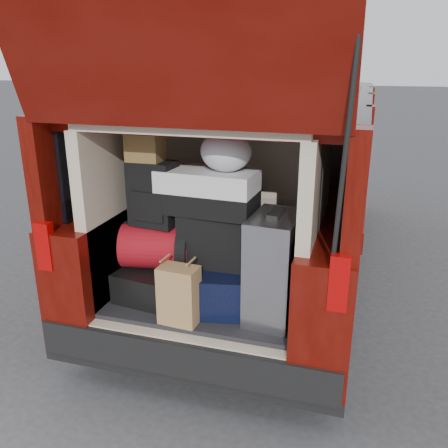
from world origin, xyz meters
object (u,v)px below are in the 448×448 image
Objects in this scene: silver_roller at (274,267)px; black_soft_case at (219,238)px; twotone_duffel at (208,191)px; red_duffel at (157,246)px; backpack at (153,194)px; navy_hardshell at (213,282)px; kraft_bag at (179,295)px; black_hardshell at (154,279)px.

black_soft_case is (-0.39, 0.11, 0.11)m from silver_roller.
red_duffel is at bearing -169.95° from twotone_duffel.
backpack reaches higher than silver_roller.
silver_roller is (0.42, -0.09, 0.20)m from navy_hardshell.
backpack reaches higher than kraft_bag.
navy_hardshell is 0.44m from red_duffel.
kraft_bag reaches higher than navy_hardshell.
twotone_duffel is (0.35, 0.04, 0.40)m from red_duffel.
twotone_duffel is (0.38, 0.04, 0.64)m from black_hardshell.
red_duffel reaches higher than navy_hardshell.
backpack is at bearing 178.81° from silver_roller.
silver_roller reaches higher than kraft_bag.
black_soft_case is at bearing 167.70° from silver_roller.
backpack reaches higher than twotone_duffel.
black_hardshell is 1.20× the size of backpack.
navy_hardshell is (0.42, 0.03, 0.03)m from black_hardshell.
kraft_bag is 0.67m from twotone_duffel.
twotone_duffel reaches higher than silver_roller.
kraft_bag is (-0.11, -0.33, 0.05)m from navy_hardshell.
navy_hardshell is at bearing -146.11° from black_soft_case.
silver_roller is 0.90m from backpack.
kraft_bag is at bearing -151.51° from silver_roller.
twotone_duffel is at bearing 10.34° from backpack.
silver_roller is at bearing -9.97° from twotone_duffel.
red_duffel is 0.43m from black_soft_case.
kraft_bag is (0.31, -0.31, 0.08)m from black_hardshell.
backpack is at bearing 171.07° from navy_hardshell.
kraft_bag is at bearing -119.41° from navy_hardshell.
backpack reaches higher than red_duffel.
silver_roller is at bearing 0.11° from backpack.
kraft_bag is at bearing -98.65° from twotone_duffel.
navy_hardshell is at bearing -6.17° from red_duffel.
backpack is (-0.40, -0.02, 0.58)m from navy_hardshell.
silver_roller is at bearing -17.66° from black_soft_case.
backpack is (-0.29, 0.32, 0.53)m from kraft_bag.
silver_roller is (0.84, -0.07, 0.23)m from black_hardshell.
silver_roller is at bearing 2.60° from black_hardshell.
navy_hardshell is 1.34× the size of red_duffel.
red_duffel reaches higher than kraft_bag.
twotone_duffel is at bearing 170.93° from silver_roller.
navy_hardshell is 1.26× the size of black_soft_case.
black_soft_case is 0.51m from backpack.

